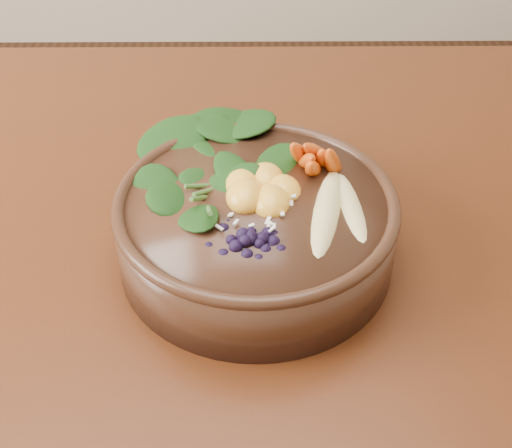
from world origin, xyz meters
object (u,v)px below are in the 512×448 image
object	(u,v)px
banana_halves	(340,198)
mandarin_cluster	(261,178)
dining_table	(73,249)
kale_heap	(225,145)
carrot_cluster	(319,132)
blueberry_pile	(247,224)
stoneware_bowl	(256,230)

from	to	relation	value
banana_halves	mandarin_cluster	size ratio (longest dim) A/B	1.73
banana_halves	mandarin_cluster	world-z (taller)	mandarin_cluster
dining_table	kale_heap	world-z (taller)	kale_heap
kale_heap	mandarin_cluster	distance (m)	0.07
dining_table	mandarin_cluster	xyz separation A→B (m)	(0.27, -0.10, 0.20)
carrot_cluster	kale_heap	bearing A→B (deg)	-169.49
dining_table	mandarin_cluster	bearing A→B (deg)	-20.19
kale_heap	blueberry_pile	size ratio (longest dim) A/B	1.42
carrot_cluster	dining_table	bearing A→B (deg)	-175.84
mandarin_cluster	blueberry_pile	xyz separation A→B (m)	(-0.02, -0.09, 0.00)
stoneware_bowl	dining_table	bearing A→B (deg)	155.72
mandarin_cluster	blueberry_pile	size ratio (longest dim) A/B	0.69
kale_heap	blueberry_pile	xyz separation A→B (m)	(0.03, -0.15, -0.00)
banana_halves	dining_table	bearing A→B (deg)	171.03
stoneware_bowl	carrot_cluster	xyz separation A→B (m)	(0.08, 0.08, 0.09)
blueberry_pile	kale_heap	bearing A→B (deg)	100.33
carrot_cluster	mandarin_cluster	world-z (taller)	carrot_cluster
kale_heap	stoneware_bowl	bearing A→B (deg)	-64.61
stoneware_bowl	blueberry_pile	xyz separation A→B (m)	(-0.01, -0.07, 0.07)
blueberry_pile	stoneware_bowl	bearing A→B (deg)	81.39
kale_heap	carrot_cluster	size ratio (longest dim) A/B	2.38
stoneware_bowl	carrot_cluster	world-z (taller)	carrot_cluster
carrot_cluster	stoneware_bowl	bearing A→B (deg)	-123.69
blueberry_pile	carrot_cluster	bearing A→B (deg)	58.98
carrot_cluster	mandarin_cluster	distance (m)	0.09
stoneware_bowl	kale_heap	bearing A→B (deg)	115.39
carrot_cluster	blueberry_pile	size ratio (longest dim) A/B	0.60
kale_heap	banana_halves	size ratio (longest dim) A/B	1.19
stoneware_bowl	banana_halves	xyz separation A→B (m)	(0.09, -0.01, 0.06)
mandarin_cluster	stoneware_bowl	bearing A→B (deg)	-107.82
dining_table	stoneware_bowl	world-z (taller)	stoneware_bowl
stoneware_bowl	kale_heap	distance (m)	0.11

